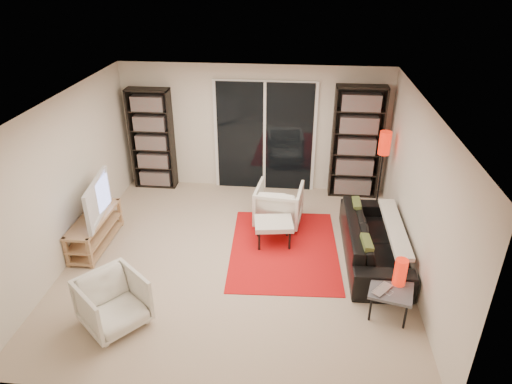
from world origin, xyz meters
TOP-DOWN VIEW (x-y plane):
  - floor at (0.00, 0.00)m, footprint 5.00×5.00m
  - wall_back at (0.00, 2.50)m, footprint 5.00×0.02m
  - wall_front at (0.00, -2.50)m, footprint 5.00×0.02m
  - wall_left at (-2.50, 0.00)m, footprint 0.02×5.00m
  - wall_right at (2.50, 0.00)m, footprint 0.02×5.00m
  - ceiling at (0.00, 0.00)m, footprint 5.00×5.00m
  - sliding_door at (0.20, 2.46)m, footprint 1.92×0.08m
  - bookshelf_left at (-1.95, 2.33)m, footprint 0.80×0.30m
  - bookshelf_right at (1.90, 2.33)m, footprint 0.90×0.30m
  - tv_stand at (-2.28, 0.16)m, footprint 0.41×1.29m
  - tv at (-2.26, 0.16)m, footprint 0.28×1.11m
  - rug at (0.69, 0.32)m, footprint 1.76×2.31m
  - sofa at (2.03, 0.23)m, footprint 0.86×2.15m
  - armchair_back at (0.56, 1.13)m, footprint 0.83×0.85m
  - armchair_front at (-1.33, -1.51)m, footprint 1.02×1.02m
  - ottoman at (0.51, 0.48)m, footprint 0.65×0.56m
  - side_table at (2.08, -0.98)m, footprint 0.64×0.64m
  - laptop at (1.99, -1.06)m, footprint 0.36×0.37m
  - table_lamp at (2.18, -0.88)m, footprint 0.16×0.16m
  - floor_lamp at (2.29, 1.76)m, footprint 0.22×0.22m

SIDE VIEW (x-z plane):
  - floor at x=0.00m, z-range 0.00..0.00m
  - rug at x=0.69m, z-range 0.00..0.01m
  - tv_stand at x=-2.28m, z-range 0.01..0.51m
  - sofa at x=2.03m, z-range 0.00..0.62m
  - armchair_front at x=-1.33m, z-range 0.00..0.67m
  - ottoman at x=0.51m, z-range 0.15..0.55m
  - armchair_back at x=0.56m, z-range 0.00..0.70m
  - side_table at x=2.08m, z-range 0.16..0.56m
  - laptop at x=1.99m, z-range 0.40..0.42m
  - table_lamp at x=2.18m, z-range 0.40..0.76m
  - tv at x=-2.26m, z-range 0.50..1.13m
  - bookshelf_left at x=-1.95m, z-range 0.00..1.95m
  - sliding_door at x=0.20m, z-range -0.03..2.13m
  - bookshelf_right at x=1.90m, z-range 0.00..2.10m
  - floor_lamp at x=2.29m, z-range 0.40..1.89m
  - wall_back at x=0.00m, z-range 0.00..2.40m
  - wall_front at x=0.00m, z-range 0.00..2.40m
  - wall_left at x=-2.50m, z-range 0.00..2.40m
  - wall_right at x=2.50m, z-range 0.00..2.40m
  - ceiling at x=0.00m, z-range 2.39..2.41m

